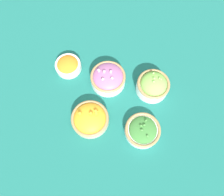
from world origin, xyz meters
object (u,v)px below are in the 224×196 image
bowl_carrots (68,65)px  bowl_lettuce (153,85)px  bowl_red_onion (108,78)px  bowl_broccoli (143,130)px  bowl_squash (90,119)px

bowl_carrots → bowl_lettuce: bowl_lettuce is taller
bowl_lettuce → bowl_carrots: bearing=169.3°
bowl_red_onion → bowl_lettuce: (0.18, -0.02, 0.00)m
bowl_broccoli → bowl_lettuce: bowl_lettuce is taller
bowl_broccoli → bowl_lettuce: 0.19m
bowl_broccoli → bowl_red_onion: 0.25m
bowl_squash → bowl_red_onion: bearing=73.4°
bowl_carrots → bowl_squash: bearing=-61.4°
bowl_red_onion → bowl_squash: (-0.05, -0.18, -0.01)m
bowl_broccoli → bowl_carrots: bearing=142.6°
bowl_squash → bowl_lettuce: size_ratio=1.11×
bowl_carrots → bowl_lettuce: size_ratio=0.83×
bowl_carrots → bowl_lettuce: bearing=-10.7°
bowl_broccoli → bowl_squash: bearing=173.0°
bowl_broccoli → bowl_lettuce: bearing=80.0°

